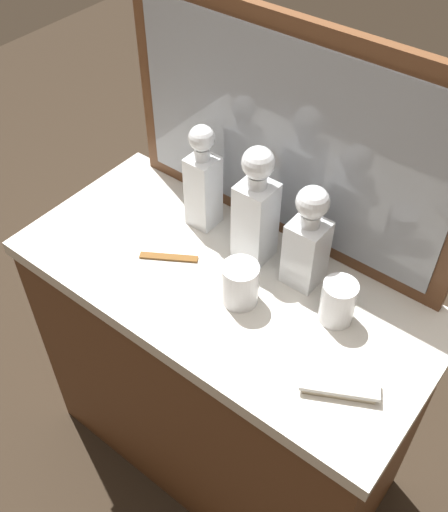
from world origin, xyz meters
TOP-DOWN VIEW (x-y plane):
  - ground_plane at (0.00, 0.00)m, footprint 6.00×6.00m
  - dresser at (0.00, 0.00)m, footprint 1.05×0.50m
  - dresser_mirror at (0.00, 0.23)m, footprint 0.90×0.03m
  - crystal_decanter_rear at (0.01, 0.11)m, footprint 0.08×0.08m
  - crystal_decanter_far_right at (0.15, 0.12)m, footprint 0.08×0.08m
  - crystal_decanter_left at (-0.17, 0.13)m, footprint 0.07×0.07m
  - crystal_tumbler_center at (0.07, -0.03)m, footprint 0.09×0.09m
  - crystal_tumbler_left at (0.27, 0.06)m, footprint 0.08×0.08m
  - silver_brush_far_left at (0.37, -0.10)m, footprint 0.17×0.12m
  - tortoiseshell_comb at (-0.15, -0.03)m, footprint 0.13×0.09m

SIDE VIEW (x-z plane):
  - ground_plane at x=0.00m, z-range 0.00..0.00m
  - dresser at x=0.00m, z-range 0.00..0.83m
  - tortoiseshell_comb at x=-0.15m, z-range 0.83..0.83m
  - silver_brush_far_left at x=0.37m, z-range 0.83..0.85m
  - crystal_tumbler_center at x=0.07m, z-range 0.82..0.93m
  - crystal_tumbler_left at x=0.27m, z-range 0.82..0.93m
  - crystal_decanter_far_right at x=0.15m, z-range 0.80..1.08m
  - crystal_decanter_left at x=-0.17m, z-range 0.80..1.09m
  - crystal_decanter_rear at x=0.01m, z-range 0.80..1.12m
  - dresser_mirror at x=0.00m, z-range 0.83..1.39m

